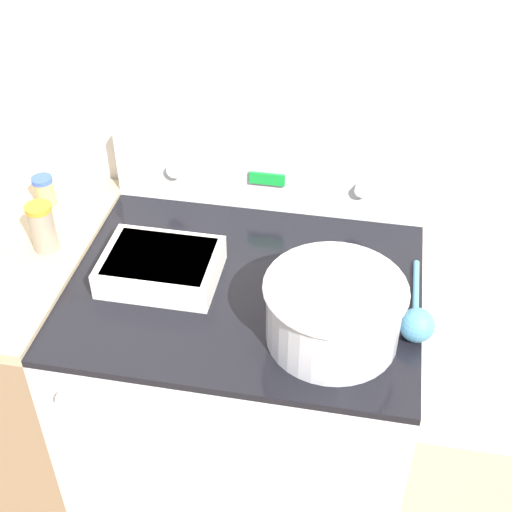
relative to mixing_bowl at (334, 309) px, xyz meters
name	(u,v)px	position (x,y,z in m)	size (l,w,h in m)	color
kitchen_wall	(275,81)	(-0.21, 0.51, 0.24)	(8.00, 0.05, 2.50)	beige
stove_range	(248,410)	(-0.21, 0.15, -0.55)	(0.79, 0.69, 0.93)	silver
control_panel	(269,175)	(-0.21, 0.45, 0.01)	(0.79, 0.07, 0.18)	silver
side_counter	(25,375)	(-0.85, 0.15, -0.54)	(0.49, 0.66, 0.94)	#896B4C
mixing_bowl	(334,309)	(0.00, 0.00, 0.00)	(0.29, 0.29, 0.14)	silver
casserole_dish	(161,265)	(-0.40, 0.12, -0.04)	(0.26, 0.20, 0.06)	silver
ladle	(417,322)	(0.17, 0.04, -0.05)	(0.07, 0.28, 0.07)	teal
spice_jar_orange_cap	(42,227)	(-0.70, 0.16, -0.01)	(0.06, 0.06, 0.12)	gray
spice_jar_blue_cap	(44,191)	(-0.77, 0.33, -0.03)	(0.05, 0.05, 0.08)	tan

